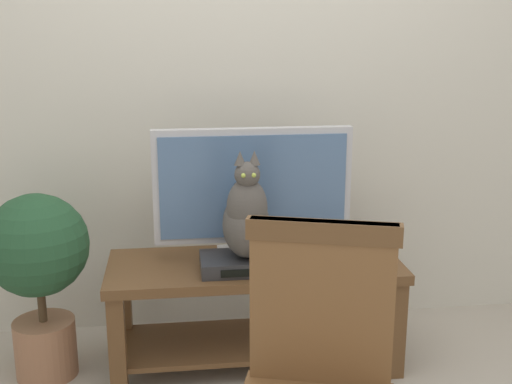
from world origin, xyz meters
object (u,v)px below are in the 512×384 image
(cat, at_px, (247,217))
(tv_stand, at_px, (255,294))
(media_box, at_px, (246,263))
(wooden_chair, at_px, (317,378))
(potted_plant, at_px, (38,265))
(tv, at_px, (253,190))
(book_stack, at_px, (358,244))

(cat, bearing_deg, tv_stand, 65.69)
(media_box, height_order, wooden_chair, wooden_chair)
(cat, height_order, potted_plant, cat)
(tv_stand, relative_size, media_box, 3.29)
(wooden_chair, distance_m, potted_plant, 1.50)
(media_box, distance_m, potted_plant, 0.89)
(media_box, distance_m, cat, 0.21)
(media_box, bearing_deg, tv, 72.50)
(tv, xyz_separation_m, media_box, (-0.05, -0.15, -0.28))
(book_stack, height_order, potted_plant, potted_plant)
(tv, distance_m, cat, 0.18)
(tv_stand, relative_size, cat, 2.77)
(tv_stand, bearing_deg, media_box, -118.26)
(book_stack, bearing_deg, cat, -165.46)
(book_stack, bearing_deg, tv_stand, -175.72)
(tv, relative_size, wooden_chair, 0.88)
(cat, distance_m, potted_plant, 0.92)
(cat, bearing_deg, tv, 74.29)
(tv_stand, height_order, tv, tv)
(wooden_chair, xyz_separation_m, potted_plant, (-0.96, 1.14, -0.06))
(cat, height_order, wooden_chair, cat)
(media_box, bearing_deg, book_stack, 13.07)
(wooden_chair, bearing_deg, media_box, 94.23)
(tv_stand, distance_m, tv, 0.47)
(cat, relative_size, book_stack, 1.92)
(tv, height_order, wooden_chair, tv)
(tv, distance_m, wooden_chair, 1.22)
(tv_stand, distance_m, book_stack, 0.52)
(book_stack, bearing_deg, potted_plant, -178.65)
(tv_stand, height_order, wooden_chair, wooden_chair)
(tv, height_order, cat, tv)
(tv_stand, distance_m, wooden_chair, 1.17)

